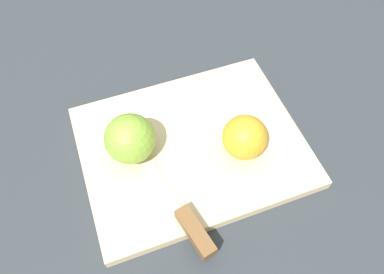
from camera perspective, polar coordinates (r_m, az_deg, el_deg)
name	(u,v)px	position (r m, az deg, el deg)	size (l,w,h in m)	color
ground_plane	(192,150)	(0.65, 0.00, -1.93)	(4.00, 4.00, 0.00)	#282D33
cutting_board	(192,147)	(0.64, 0.00, -1.47)	(0.39, 0.32, 0.02)	#D1B789
apple_half_left	(245,137)	(0.60, 8.05, -0.06)	(0.07, 0.07, 0.07)	gold
apple_half_right	(130,139)	(0.60, -9.43, -0.25)	(0.08, 0.08, 0.08)	olive
knife	(192,227)	(0.56, 0.00, -13.62)	(0.07, 0.18, 0.02)	silver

